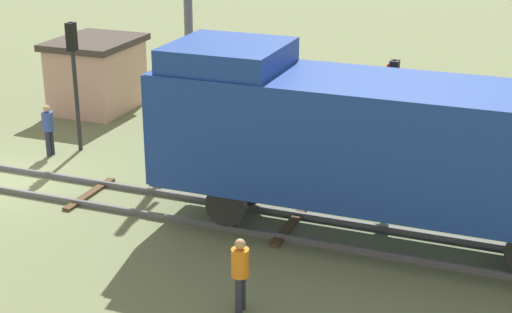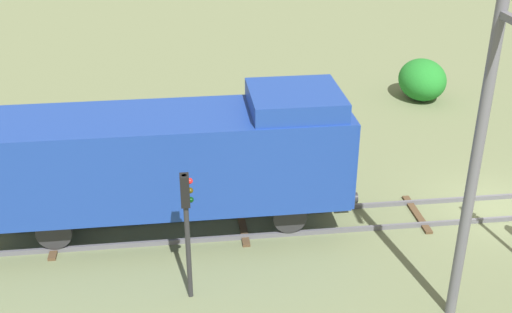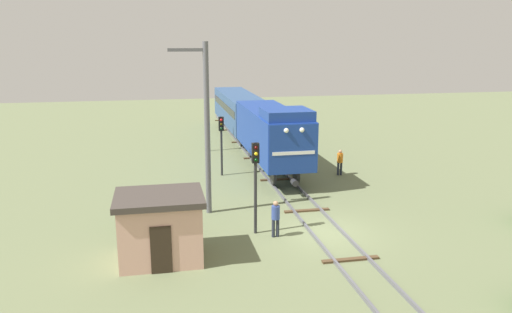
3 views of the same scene
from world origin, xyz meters
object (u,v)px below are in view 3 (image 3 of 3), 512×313
at_px(locomotive, 272,131).
at_px(catenary_mast, 206,125).
at_px(relay_hut, 160,227).
at_px(traffic_signal_mid, 221,135).
at_px(passenger_car_leading, 239,108).
at_px(traffic_signal_far, 206,114).
at_px(traffic_signal_near, 256,171).
at_px(worker_by_signal, 340,160).
at_px(worker_near_track, 276,216).

height_order(locomotive, catenary_mast, catenary_mast).
bearing_deg(relay_hut, traffic_signal_mid, 71.44).
distance_m(passenger_car_leading, catenary_mast, 21.23).
xyz_separation_m(locomotive, traffic_signal_far, (-3.60, 7.29, 0.24)).
bearing_deg(locomotive, traffic_signal_mid, -177.06).
bearing_deg(locomotive, traffic_signal_near, -107.04).
relative_size(worker_by_signal, relay_hut, 0.49).
bearing_deg(relay_hut, traffic_signal_near, 24.39).
relative_size(traffic_signal_near, relay_hut, 1.21).
height_order(traffic_signal_mid, worker_by_signal, traffic_signal_mid).
distance_m(traffic_signal_far, worker_near_track, 18.48).
height_order(traffic_signal_near, relay_hut, traffic_signal_near).
xyz_separation_m(passenger_car_leading, traffic_signal_far, (-3.60, -6.05, 0.49)).
relative_size(traffic_signal_near, worker_by_signal, 2.50).
xyz_separation_m(worker_near_track, catenary_mast, (-2.66, 3.86, 3.57)).
height_order(worker_near_track, worker_by_signal, same).
distance_m(traffic_signal_mid, catenary_mast, 7.44).
bearing_deg(traffic_signal_near, worker_near_track, -37.09).
xyz_separation_m(locomotive, worker_near_track, (-2.40, -11.04, -1.78)).
bearing_deg(catenary_mast, locomotive, 54.86).
distance_m(passenger_car_leading, traffic_signal_far, 7.06).
height_order(locomotive, worker_near_track, locomotive).
relative_size(locomotive, worker_near_track, 6.82).
distance_m(traffic_signal_near, catenary_mast, 4.08).
relative_size(traffic_signal_mid, traffic_signal_far, 0.89).
xyz_separation_m(traffic_signal_far, relay_hut, (-3.90, -19.67, -1.62)).
distance_m(worker_by_signal, catenary_mast, 11.36).
xyz_separation_m(worker_by_signal, relay_hut, (-11.70, -10.74, 0.40)).
relative_size(locomotive, passenger_car_leading, 0.83).
relative_size(traffic_signal_near, worker_near_track, 2.50).
relative_size(traffic_signal_mid, worker_near_track, 2.28).
distance_m(locomotive, traffic_signal_near, 10.92).
distance_m(worker_by_signal, relay_hut, 15.89).
xyz_separation_m(traffic_signal_near, traffic_signal_mid, (-0.20, 10.26, -0.24)).
bearing_deg(traffic_signal_mid, traffic_signal_near, -88.88).
bearing_deg(locomotive, catenary_mast, -125.14).
bearing_deg(locomotive, worker_by_signal, -21.38).
bearing_deg(worker_by_signal, passenger_car_leading, 89.80).
bearing_deg(traffic_signal_near, relay_hut, -155.61).
xyz_separation_m(worker_near_track, relay_hut, (-5.10, -1.35, 0.40)).
xyz_separation_m(traffic_signal_far, worker_near_track, (1.20, -18.33, -2.02)).
relative_size(passenger_car_leading, traffic_signal_near, 3.29).
height_order(traffic_signal_far, worker_near_track, traffic_signal_far).
xyz_separation_m(worker_near_track, worker_by_signal, (6.60, 9.40, 0.00)).
bearing_deg(catenary_mast, relay_hut, -115.15).
distance_m(worker_near_track, catenary_mast, 5.89).
bearing_deg(relay_hut, worker_near_track, 14.78).
bearing_deg(passenger_car_leading, traffic_signal_mid, -104.13).
height_order(passenger_car_leading, catenary_mast, catenary_mast).
xyz_separation_m(catenary_mast, relay_hut, (-2.44, -5.20, -3.18)).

